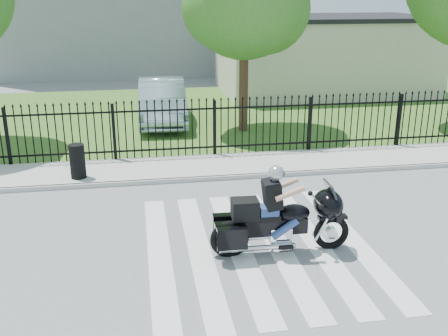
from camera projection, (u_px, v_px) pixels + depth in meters
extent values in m
plane|color=slate|center=(259.00, 247.00, 10.60)|extent=(120.00, 120.00, 0.00)
cube|color=#ADAAA3|center=(220.00, 166.00, 15.24)|extent=(40.00, 2.00, 0.12)
cube|color=#ADAAA3|center=(226.00, 178.00, 14.31)|extent=(40.00, 0.12, 0.12)
cube|color=#2F5A1F|center=(193.00, 114.00, 21.79)|extent=(40.00, 12.00, 0.02)
cube|color=black|center=(215.00, 147.00, 16.08)|extent=(26.00, 0.04, 0.05)
cube|color=black|center=(214.00, 108.00, 15.69)|extent=(26.00, 0.04, 0.05)
cylinder|color=#382316|center=(244.00, 74.00, 18.55)|extent=(0.32, 0.32, 4.16)
cube|color=beige|center=(324.00, 56.00, 26.04)|extent=(10.00, 6.00, 3.50)
cube|color=black|center=(326.00, 18.00, 25.44)|extent=(10.20, 6.20, 0.20)
torus|color=black|center=(331.00, 233.00, 10.44)|extent=(0.73, 0.15, 0.73)
torus|color=black|center=(230.00, 239.00, 10.16)|extent=(0.77, 0.17, 0.77)
cube|color=black|center=(272.00, 226.00, 10.20)|extent=(1.38, 0.28, 0.32)
ellipsoid|color=black|center=(294.00, 213.00, 10.18)|extent=(0.66, 0.44, 0.35)
cube|color=black|center=(262.00, 217.00, 10.11)|extent=(0.69, 0.35, 0.11)
cube|color=silver|center=(280.00, 233.00, 10.28)|extent=(0.43, 0.33, 0.32)
ellipsoid|color=black|center=(328.00, 204.00, 10.22)|extent=(0.59, 0.77, 0.57)
cube|color=black|center=(245.00, 209.00, 10.00)|extent=(0.51, 0.41, 0.38)
cube|color=navy|center=(268.00, 211.00, 10.08)|extent=(0.37, 0.32, 0.19)
sphere|color=#AAAEB2|center=(276.00, 173.00, 9.85)|extent=(0.31, 0.31, 0.31)
imported|color=#94ADBB|center=(162.00, 101.00, 20.15)|extent=(1.90, 5.06, 1.65)
cylinder|color=black|center=(77.00, 161.00, 13.99)|extent=(0.52, 0.52, 0.93)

